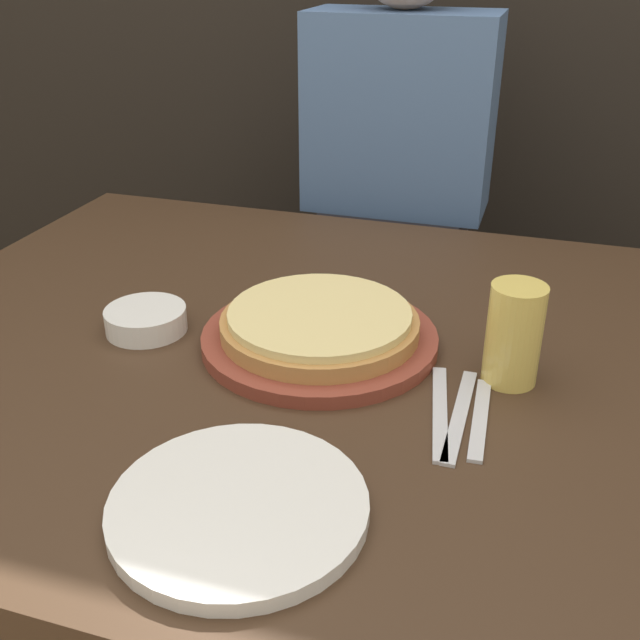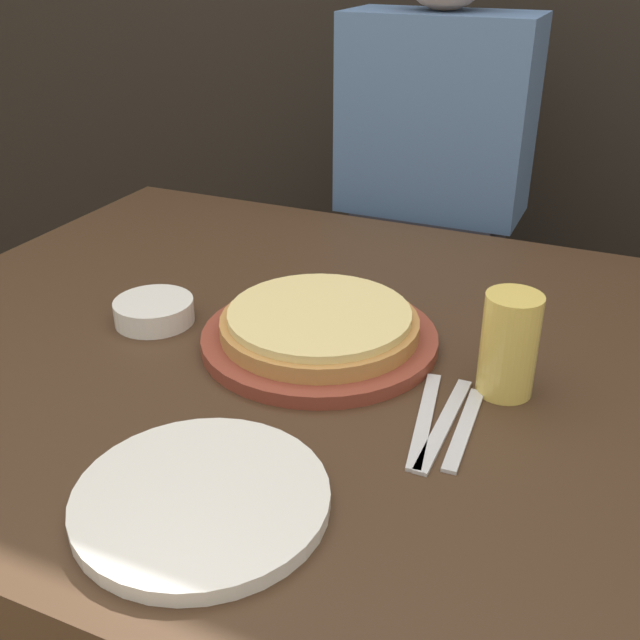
% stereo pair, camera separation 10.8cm
% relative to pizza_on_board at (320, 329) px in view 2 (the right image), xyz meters
% --- Properties ---
extents(dining_table, '(1.36, 1.09, 0.76)m').
position_rel_pizza_on_board_xyz_m(dining_table, '(-0.01, -0.00, -0.40)').
color(dining_table, '#3D2819').
rests_on(dining_table, ground_plane).
extents(pizza_on_board, '(0.35, 0.35, 0.06)m').
position_rel_pizza_on_board_xyz_m(pizza_on_board, '(0.00, 0.00, 0.00)').
color(pizza_on_board, brown).
rests_on(pizza_on_board, dining_table).
extents(beer_glass, '(0.07, 0.07, 0.14)m').
position_rel_pizza_on_board_xyz_m(beer_glass, '(0.27, -0.02, 0.05)').
color(beer_glass, '#E5C65B').
rests_on(beer_glass, dining_table).
extents(dinner_plate, '(0.27, 0.27, 0.02)m').
position_rel_pizza_on_board_xyz_m(dinner_plate, '(0.03, -0.37, -0.02)').
color(dinner_plate, white).
rests_on(dinner_plate, dining_table).
extents(side_bowl, '(0.12, 0.12, 0.04)m').
position_rel_pizza_on_board_xyz_m(side_bowl, '(-0.26, -0.04, -0.01)').
color(side_bowl, white).
rests_on(side_bowl, dining_table).
extents(fork, '(0.05, 0.21, 0.00)m').
position_rel_pizza_on_board_xyz_m(fork, '(0.20, -0.13, -0.02)').
color(fork, silver).
rests_on(fork, dining_table).
extents(dinner_knife, '(0.02, 0.21, 0.00)m').
position_rel_pizza_on_board_xyz_m(dinner_knife, '(0.22, -0.13, -0.02)').
color(dinner_knife, silver).
rests_on(dinner_knife, dining_table).
extents(spoon, '(0.03, 0.18, 0.00)m').
position_rel_pizza_on_board_xyz_m(spoon, '(0.25, -0.13, -0.02)').
color(spoon, silver).
rests_on(spoon, dining_table).
extents(diner_person, '(0.40, 0.20, 1.35)m').
position_rel_pizza_on_board_xyz_m(diner_person, '(-0.04, 0.71, -0.12)').
color(diner_person, '#33333D').
rests_on(diner_person, ground_plane).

